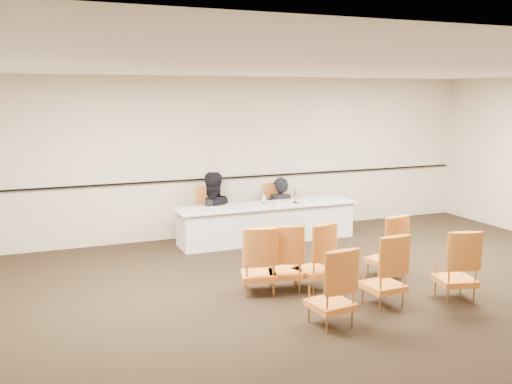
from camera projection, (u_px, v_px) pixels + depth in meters
floor at (350, 298)px, 7.55m from camera, size 10.00×10.00×0.00m
ceiling at (356, 67)px, 7.04m from camera, size 10.00×10.00×0.00m
wall_back at (241, 156)px, 10.94m from camera, size 10.00×0.04×3.00m
wall_rail at (242, 177)px, 10.97m from camera, size 9.80×0.04×0.03m
panel_table at (267, 223)px, 10.48m from camera, size 3.38×0.79×0.68m
panelist_main at (280, 218)px, 11.15m from camera, size 0.69×0.57×1.63m
panelist_main_chair at (280, 208)px, 11.12m from camera, size 0.50×0.50×0.95m
panelist_second at (211, 220)px, 10.61m from camera, size 0.88×0.68×1.80m
panelist_second_chair at (211, 214)px, 10.59m from camera, size 0.50×0.50×0.95m
papers at (287, 203)px, 10.57m from camera, size 0.32×0.24×0.00m
microphone at (295, 196)px, 10.55m from camera, size 0.15×0.22×0.27m
water_bottle at (264, 200)px, 10.27m from camera, size 0.08×0.08×0.21m
drinking_glass at (278, 202)px, 10.37m from camera, size 0.07×0.07×0.10m
coffee_cup at (305, 200)px, 10.59m from camera, size 0.09×0.09×0.12m
aud_chair_front_left at (259, 259)px, 7.68m from camera, size 0.62×0.62×0.95m
aud_chair_front_mid at (314, 255)px, 7.87m from camera, size 0.63×0.63×0.95m
aud_chair_front_right at (386, 246)px, 8.37m from camera, size 0.58×0.58×0.95m
aud_chair_back_left at (331, 286)px, 6.61m from camera, size 0.56×0.56×0.95m
aud_chair_back_mid at (383, 269)px, 7.25m from camera, size 0.53×0.53×0.95m
aud_chair_back_right at (456, 264)px, 7.48m from camera, size 0.61×0.61×0.95m
aud_chair_extra at (285, 257)px, 7.80m from camera, size 0.64×0.64×0.95m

